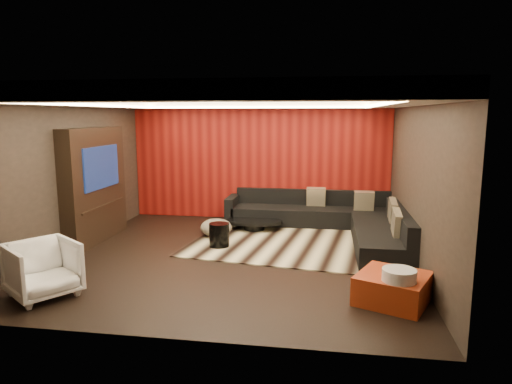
% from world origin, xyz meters
% --- Properties ---
extents(floor, '(6.00, 6.00, 0.02)m').
position_xyz_m(floor, '(0.00, 0.00, -0.01)').
color(floor, black).
rests_on(floor, ground).
extents(ceiling, '(6.00, 6.00, 0.02)m').
position_xyz_m(ceiling, '(0.00, 0.00, 2.81)').
color(ceiling, silver).
rests_on(ceiling, ground).
extents(wall_back, '(6.00, 0.02, 2.80)m').
position_xyz_m(wall_back, '(0.00, 3.01, 1.40)').
color(wall_back, black).
rests_on(wall_back, ground).
extents(wall_left, '(0.02, 6.00, 2.80)m').
position_xyz_m(wall_left, '(-3.01, 0.00, 1.40)').
color(wall_left, black).
rests_on(wall_left, ground).
extents(wall_right, '(0.02, 6.00, 2.80)m').
position_xyz_m(wall_right, '(3.01, 0.00, 1.40)').
color(wall_right, black).
rests_on(wall_right, ground).
extents(red_feature_wall, '(5.98, 0.05, 2.78)m').
position_xyz_m(red_feature_wall, '(0.00, 2.97, 1.40)').
color(red_feature_wall, '#6B0C0A').
rests_on(red_feature_wall, ground).
extents(soffit_back, '(6.00, 0.60, 0.22)m').
position_xyz_m(soffit_back, '(0.00, 2.70, 2.69)').
color(soffit_back, silver).
rests_on(soffit_back, ground).
extents(soffit_front, '(6.00, 0.60, 0.22)m').
position_xyz_m(soffit_front, '(0.00, -2.70, 2.69)').
color(soffit_front, silver).
rests_on(soffit_front, ground).
extents(soffit_left, '(0.60, 4.80, 0.22)m').
position_xyz_m(soffit_left, '(-2.70, 0.00, 2.69)').
color(soffit_left, silver).
rests_on(soffit_left, ground).
extents(soffit_right, '(0.60, 4.80, 0.22)m').
position_xyz_m(soffit_right, '(2.70, 0.00, 2.69)').
color(soffit_right, silver).
rests_on(soffit_right, ground).
extents(cove_back, '(4.80, 0.08, 0.04)m').
position_xyz_m(cove_back, '(0.00, 2.36, 2.60)').
color(cove_back, '#FFD899').
rests_on(cove_back, ground).
extents(cove_front, '(4.80, 0.08, 0.04)m').
position_xyz_m(cove_front, '(0.00, -2.36, 2.60)').
color(cove_front, '#FFD899').
rests_on(cove_front, ground).
extents(cove_left, '(0.08, 4.80, 0.04)m').
position_xyz_m(cove_left, '(-2.36, 0.00, 2.60)').
color(cove_left, '#FFD899').
rests_on(cove_left, ground).
extents(cove_right, '(0.08, 4.80, 0.04)m').
position_xyz_m(cove_right, '(2.36, 0.00, 2.60)').
color(cove_right, '#FFD899').
rests_on(cove_right, ground).
extents(tv_surround, '(0.30, 2.00, 2.20)m').
position_xyz_m(tv_surround, '(-2.85, 0.60, 1.10)').
color(tv_surround, black).
rests_on(tv_surround, ground).
extents(tv_screen, '(0.04, 1.30, 0.80)m').
position_xyz_m(tv_screen, '(-2.69, 0.60, 1.45)').
color(tv_screen, black).
rests_on(tv_screen, ground).
extents(tv_shelf, '(0.04, 1.60, 0.04)m').
position_xyz_m(tv_shelf, '(-2.69, 0.60, 0.70)').
color(tv_shelf, black).
rests_on(tv_shelf, ground).
extents(rug, '(4.37, 3.51, 0.02)m').
position_xyz_m(rug, '(1.09, 1.01, 0.01)').
color(rug, beige).
rests_on(rug, floor).
extents(coffee_table, '(1.22, 1.22, 0.20)m').
position_xyz_m(coffee_table, '(0.06, 1.87, 0.12)').
color(coffee_table, black).
rests_on(coffee_table, rug).
extents(drum_stool, '(0.47, 0.47, 0.44)m').
position_xyz_m(drum_stool, '(-0.38, 0.52, 0.24)').
color(drum_stool, black).
rests_on(drum_stool, rug).
extents(striped_pouf, '(0.76, 0.76, 0.35)m').
position_xyz_m(striped_pouf, '(-0.61, 1.23, 0.19)').
color(striped_pouf, beige).
rests_on(striped_pouf, rug).
extents(white_side_table, '(0.56, 0.56, 0.53)m').
position_xyz_m(white_side_table, '(2.50, -1.81, 0.27)').
color(white_side_table, silver).
rests_on(white_side_table, floor).
extents(orange_ottoman, '(1.12, 1.12, 0.38)m').
position_xyz_m(orange_ottoman, '(2.46, -1.58, 0.19)').
color(orange_ottoman, maroon).
rests_on(orange_ottoman, floor).
extents(armchair, '(1.16, 1.15, 0.76)m').
position_xyz_m(armchair, '(-2.19, -2.11, 0.38)').
color(armchair, white).
rests_on(armchair, floor).
extents(sectional_sofa, '(3.65, 3.50, 0.75)m').
position_xyz_m(sectional_sofa, '(1.73, 1.86, 0.26)').
color(sectional_sofa, black).
rests_on(sectional_sofa, floor).
extents(throw_pillows, '(1.76, 2.69, 0.50)m').
position_xyz_m(throw_pillows, '(2.33, 1.68, 0.62)').
color(throw_pillows, '#C7B692').
rests_on(throw_pillows, sectional_sofa).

